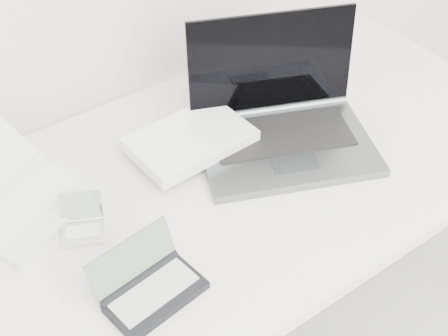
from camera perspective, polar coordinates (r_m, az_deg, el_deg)
desk at (r=1.47m, az=0.02°, el=-1.78°), size 1.60×0.80×0.73m
laptop_large at (r=1.50m, az=2.87°, el=3.73°), size 0.58×0.45×0.28m
netbook_open_white at (r=1.43m, az=-18.64°, el=-2.39°), size 0.39×0.42×0.11m
pda_silver at (r=1.34m, az=-12.79°, el=-5.14°), size 0.12×0.13×0.07m
palmtop_charcoal at (r=1.20m, az=-6.86°, el=-10.72°), size 0.20×0.16×0.10m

